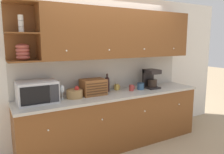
{
  "coord_description": "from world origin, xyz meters",
  "views": [
    {
      "loc": [
        -1.82,
        -3.4,
        1.8
      ],
      "look_at": [
        0.0,
        -0.22,
        1.2
      ],
      "focal_mm": 35.0,
      "sensor_mm": 36.0,
      "label": 1
    }
  ],
  "objects_px": {
    "microwave": "(37,92)",
    "storage_canister": "(141,86)",
    "bread_box": "(93,87)",
    "wine_glass": "(62,90)",
    "coffee_maker": "(151,78)",
    "mug_blue_second": "(117,87)",
    "mug": "(132,88)",
    "wine_bottle": "(107,83)",
    "fruit_basket": "(75,93)"
  },
  "relations": [
    {
      "from": "bread_box",
      "to": "microwave",
      "type": "bearing_deg",
      "value": -177.87
    },
    {
      "from": "wine_glass",
      "to": "wine_bottle",
      "type": "height_order",
      "value": "wine_bottle"
    },
    {
      "from": "wine_bottle",
      "to": "coffee_maker",
      "type": "bearing_deg",
      "value": -10.71
    },
    {
      "from": "coffee_maker",
      "to": "storage_canister",
      "type": "bearing_deg",
      "value": -175.47
    },
    {
      "from": "wine_bottle",
      "to": "coffee_maker",
      "type": "height_order",
      "value": "coffee_maker"
    },
    {
      "from": "mug_blue_second",
      "to": "coffee_maker",
      "type": "distance_m",
      "value": 0.67
    },
    {
      "from": "mug_blue_second",
      "to": "bread_box",
      "type": "bearing_deg",
      "value": -167.4
    },
    {
      "from": "wine_bottle",
      "to": "coffee_maker",
      "type": "xyz_separation_m",
      "value": [
        0.84,
        -0.16,
        0.04
      ]
    },
    {
      "from": "fruit_basket",
      "to": "mug",
      "type": "distance_m",
      "value": 1.05
    },
    {
      "from": "bread_box",
      "to": "storage_canister",
      "type": "xyz_separation_m",
      "value": [
        0.91,
        -0.07,
        -0.07
      ]
    },
    {
      "from": "fruit_basket",
      "to": "wine_bottle",
      "type": "bearing_deg",
      "value": 12.49
    },
    {
      "from": "wine_bottle",
      "to": "bread_box",
      "type": "bearing_deg",
      "value": -161.52
    },
    {
      "from": "bread_box",
      "to": "storage_canister",
      "type": "bearing_deg",
      "value": -4.5
    },
    {
      "from": "mug",
      "to": "microwave",
      "type": "bearing_deg",
      "value": 178.67
    },
    {
      "from": "mug_blue_second",
      "to": "storage_canister",
      "type": "relative_size",
      "value": 0.75
    },
    {
      "from": "bread_box",
      "to": "wine_bottle",
      "type": "distance_m",
      "value": 0.34
    },
    {
      "from": "microwave",
      "to": "bread_box",
      "type": "distance_m",
      "value": 0.89
    },
    {
      "from": "wine_bottle",
      "to": "coffee_maker",
      "type": "distance_m",
      "value": 0.86
    },
    {
      "from": "microwave",
      "to": "mug",
      "type": "height_order",
      "value": "microwave"
    },
    {
      "from": "wine_glass",
      "to": "coffee_maker",
      "type": "relative_size",
      "value": 0.62
    },
    {
      "from": "microwave",
      "to": "storage_canister",
      "type": "height_order",
      "value": "microwave"
    },
    {
      "from": "mug",
      "to": "mug_blue_second",
      "type": "bearing_deg",
      "value": 136.02
    },
    {
      "from": "wine_glass",
      "to": "bread_box",
      "type": "height_order",
      "value": "bread_box"
    },
    {
      "from": "mug_blue_second",
      "to": "mug",
      "type": "distance_m",
      "value": 0.27
    },
    {
      "from": "wine_glass",
      "to": "microwave",
      "type": "bearing_deg",
      "value": -178.74
    },
    {
      "from": "wine_glass",
      "to": "coffee_maker",
      "type": "xyz_separation_m",
      "value": [
        1.69,
        -0.03,
        0.03
      ]
    },
    {
      "from": "mug_blue_second",
      "to": "coffee_maker",
      "type": "bearing_deg",
      "value": -14.9
    },
    {
      "from": "wine_bottle",
      "to": "mug_blue_second",
      "type": "bearing_deg",
      "value": 2.89
    },
    {
      "from": "wine_glass",
      "to": "coffee_maker",
      "type": "bearing_deg",
      "value": -0.92
    },
    {
      "from": "mug_blue_second",
      "to": "storage_canister",
      "type": "height_order",
      "value": "storage_canister"
    },
    {
      "from": "wine_glass",
      "to": "bread_box",
      "type": "bearing_deg",
      "value": 2.74
    },
    {
      "from": "microwave",
      "to": "wine_glass",
      "type": "bearing_deg",
      "value": 1.26
    },
    {
      "from": "wine_glass",
      "to": "mug_blue_second",
      "type": "xyz_separation_m",
      "value": [
        1.05,
        0.14,
        -0.1
      ]
    },
    {
      "from": "fruit_basket",
      "to": "microwave",
      "type": "bearing_deg",
      "value": 179.53
    },
    {
      "from": "mug_blue_second",
      "to": "coffee_maker",
      "type": "xyz_separation_m",
      "value": [
        0.64,
        -0.17,
        0.13
      ]
    },
    {
      "from": "microwave",
      "to": "mug",
      "type": "bearing_deg",
      "value": -1.33
    },
    {
      "from": "bread_box",
      "to": "coffee_maker",
      "type": "relative_size",
      "value": 1.1
    },
    {
      "from": "microwave",
      "to": "storage_canister",
      "type": "xyz_separation_m",
      "value": [
        1.8,
        -0.04,
        -0.09
      ]
    },
    {
      "from": "bread_box",
      "to": "mug",
      "type": "xyz_separation_m",
      "value": [
        0.72,
        -0.07,
        -0.08
      ]
    },
    {
      "from": "mug_blue_second",
      "to": "storage_canister",
      "type": "xyz_separation_m",
      "value": [
        0.39,
        -0.19,
        0.01
      ]
    },
    {
      "from": "bread_box",
      "to": "mug_blue_second",
      "type": "distance_m",
      "value": 0.54
    },
    {
      "from": "wine_glass",
      "to": "mug",
      "type": "xyz_separation_m",
      "value": [
        1.24,
        -0.05,
        -0.1
      ]
    },
    {
      "from": "microwave",
      "to": "bread_box",
      "type": "height_order",
      "value": "microwave"
    },
    {
      "from": "mug_blue_second",
      "to": "mug",
      "type": "relative_size",
      "value": 0.96
    },
    {
      "from": "wine_glass",
      "to": "fruit_basket",
      "type": "distance_m",
      "value": 0.21
    },
    {
      "from": "mug_blue_second",
      "to": "coffee_maker",
      "type": "relative_size",
      "value": 0.28
    },
    {
      "from": "bread_box",
      "to": "wine_glass",
      "type": "bearing_deg",
      "value": -177.26
    },
    {
      "from": "fruit_basket",
      "to": "coffee_maker",
      "type": "relative_size",
      "value": 0.71
    },
    {
      "from": "wine_bottle",
      "to": "storage_canister",
      "type": "bearing_deg",
      "value": -16.74
    },
    {
      "from": "fruit_basket",
      "to": "mug_blue_second",
      "type": "xyz_separation_m",
      "value": [
        0.86,
        0.15,
        -0.02
      ]
    }
  ]
}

